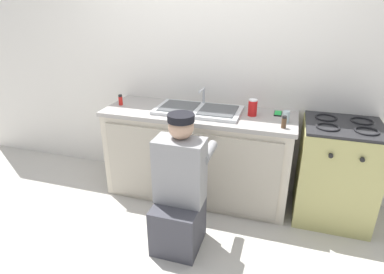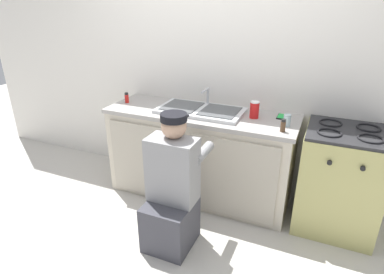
{
  "view_description": "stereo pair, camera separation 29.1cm",
  "coord_description": "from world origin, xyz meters",
  "px_view_note": "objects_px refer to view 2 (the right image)",
  "views": [
    {
      "loc": [
        0.79,
        -2.45,
        1.87
      ],
      "look_at": [
        0.0,
        0.1,
        0.71
      ],
      "focal_mm": 30.0,
      "sensor_mm": 36.0,
      "label": 1
    },
    {
      "loc": [
        1.07,
        -2.35,
        1.87
      ],
      "look_at": [
        0.0,
        0.1,
        0.71
      ],
      "focal_mm": 30.0,
      "sensor_mm": 36.0,
      "label": 2
    }
  ],
  "objects_px": {
    "stove_range": "(339,180)",
    "spice_bottle_red": "(127,98)",
    "spice_bottle_pepper": "(283,126)",
    "soda_cup_red": "(254,110)",
    "sink_double_basin": "(201,110)",
    "cell_phone": "(281,117)",
    "water_glass": "(287,120)",
    "plumber_person": "(172,193)"
  },
  "relations": [
    {
      "from": "stove_range",
      "to": "spice_bottle_red",
      "type": "bearing_deg",
      "value": -179.21
    },
    {
      "from": "spice_bottle_pepper",
      "to": "soda_cup_red",
      "type": "bearing_deg",
      "value": 141.36
    },
    {
      "from": "soda_cup_red",
      "to": "spice_bottle_red",
      "type": "height_order",
      "value": "soda_cup_red"
    },
    {
      "from": "sink_double_basin",
      "to": "cell_phone",
      "type": "xyz_separation_m",
      "value": [
        0.72,
        0.15,
        -0.01
      ]
    },
    {
      "from": "soda_cup_red",
      "to": "sink_double_basin",
      "type": "bearing_deg",
      "value": -175.54
    },
    {
      "from": "water_glass",
      "to": "spice_bottle_red",
      "type": "distance_m",
      "value": 1.59
    },
    {
      "from": "stove_range",
      "to": "cell_phone",
      "type": "xyz_separation_m",
      "value": [
        -0.55,
        0.15,
        0.44
      ]
    },
    {
      "from": "cell_phone",
      "to": "spice_bottle_red",
      "type": "xyz_separation_m",
      "value": [
        -1.52,
        -0.18,
        0.04
      ]
    },
    {
      "from": "cell_phone",
      "to": "spice_bottle_pepper",
      "type": "relative_size",
      "value": 1.33
    },
    {
      "from": "sink_double_basin",
      "to": "spice_bottle_red",
      "type": "bearing_deg",
      "value": -177.79
    },
    {
      "from": "plumber_person",
      "to": "cell_phone",
      "type": "bearing_deg",
      "value": 54.44
    },
    {
      "from": "cell_phone",
      "to": "plumber_person",
      "type": "bearing_deg",
      "value": -125.56
    },
    {
      "from": "plumber_person",
      "to": "spice_bottle_red",
      "type": "height_order",
      "value": "plumber_person"
    },
    {
      "from": "stove_range",
      "to": "spice_bottle_pepper",
      "type": "height_order",
      "value": "spice_bottle_pepper"
    },
    {
      "from": "plumber_person",
      "to": "cell_phone",
      "type": "height_order",
      "value": "plumber_person"
    },
    {
      "from": "sink_double_basin",
      "to": "cell_phone",
      "type": "distance_m",
      "value": 0.74
    },
    {
      "from": "spice_bottle_pepper",
      "to": "water_glass",
      "type": "bearing_deg",
      "value": 85.71
    },
    {
      "from": "cell_phone",
      "to": "water_glass",
      "type": "height_order",
      "value": "water_glass"
    },
    {
      "from": "spice_bottle_red",
      "to": "stove_range",
      "type": "bearing_deg",
      "value": 0.79
    },
    {
      "from": "sink_double_basin",
      "to": "soda_cup_red",
      "type": "xyz_separation_m",
      "value": [
        0.5,
        0.04,
        0.06
      ]
    },
    {
      "from": "sink_double_basin",
      "to": "stove_range",
      "type": "bearing_deg",
      "value": -0.1
    },
    {
      "from": "spice_bottle_red",
      "to": "spice_bottle_pepper",
      "type": "bearing_deg",
      "value": -5.74
    },
    {
      "from": "soda_cup_red",
      "to": "spice_bottle_red",
      "type": "distance_m",
      "value": 1.3
    },
    {
      "from": "cell_phone",
      "to": "spice_bottle_pepper",
      "type": "height_order",
      "value": "spice_bottle_pepper"
    },
    {
      "from": "cell_phone",
      "to": "soda_cup_red",
      "type": "height_order",
      "value": "soda_cup_red"
    },
    {
      "from": "water_glass",
      "to": "spice_bottle_red",
      "type": "relative_size",
      "value": 0.95
    },
    {
      "from": "sink_double_basin",
      "to": "water_glass",
      "type": "bearing_deg",
      "value": -3.58
    },
    {
      "from": "plumber_person",
      "to": "water_glass",
      "type": "xyz_separation_m",
      "value": [
        0.72,
        0.71,
        0.48
      ]
    },
    {
      "from": "stove_range",
      "to": "spice_bottle_red",
      "type": "relative_size",
      "value": 8.75
    },
    {
      "from": "stove_range",
      "to": "water_glass",
      "type": "relative_size",
      "value": 9.18
    },
    {
      "from": "water_glass",
      "to": "spice_bottle_red",
      "type": "bearing_deg",
      "value": 179.32
    },
    {
      "from": "plumber_person",
      "to": "cell_phone",
      "type": "xyz_separation_m",
      "value": [
        0.65,
        0.91,
        0.43
      ]
    },
    {
      "from": "cell_phone",
      "to": "soda_cup_red",
      "type": "distance_m",
      "value": 0.26
    },
    {
      "from": "sink_double_basin",
      "to": "water_glass",
      "type": "height_order",
      "value": "sink_double_basin"
    },
    {
      "from": "sink_double_basin",
      "to": "spice_bottle_pepper",
      "type": "height_order",
      "value": "sink_double_basin"
    },
    {
      "from": "stove_range",
      "to": "water_glass",
      "type": "bearing_deg",
      "value": -174.33
    },
    {
      "from": "spice_bottle_red",
      "to": "water_glass",
      "type": "bearing_deg",
      "value": -0.68
    },
    {
      "from": "spice_bottle_pepper",
      "to": "plumber_person",
      "type": "bearing_deg",
      "value": -141.49
    },
    {
      "from": "water_glass",
      "to": "stove_range",
      "type": "bearing_deg",
      "value": 5.67
    },
    {
      "from": "spice_bottle_pepper",
      "to": "cell_phone",
      "type": "bearing_deg",
      "value": 100.47
    },
    {
      "from": "stove_range",
      "to": "spice_bottle_pepper",
      "type": "xyz_separation_m",
      "value": [
        -0.49,
        -0.19,
        0.49
      ]
    },
    {
      "from": "spice_bottle_red",
      "to": "soda_cup_red",
      "type": "bearing_deg",
      "value": 3.08
    }
  ]
}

